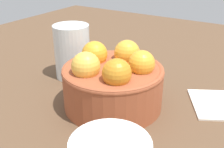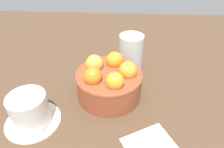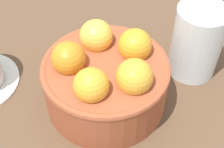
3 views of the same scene
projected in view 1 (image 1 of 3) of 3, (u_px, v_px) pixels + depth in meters
ground_plane at (113, 117)px, 47.04cm from camera, size 127.90×119.22×4.67cm
terracotta_bowl at (113, 81)px, 44.21cm from camera, size 16.12×16.12×10.00cm
water_glass at (72, 51)px, 54.28cm from camera, size 6.93×6.93×10.49cm
folded_napkin at (222, 104)px, 45.80cm from camera, size 12.98×12.94×0.60cm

